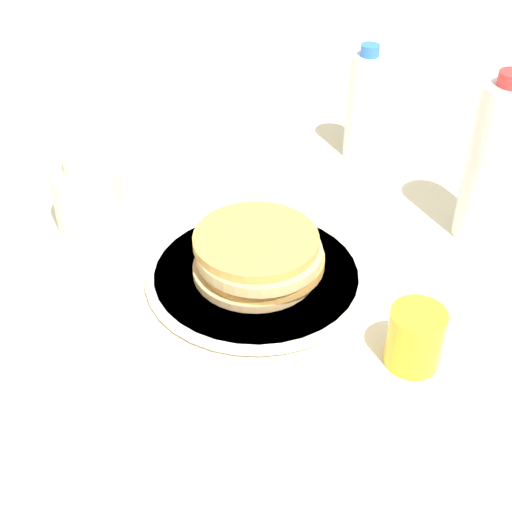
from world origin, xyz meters
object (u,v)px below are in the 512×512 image
water_bottle_near (493,163)px  water_bottle_mid (364,106)px  plate (256,275)px  juice_glass (415,338)px  pancake_stack (258,256)px  cream_jug (88,195)px

water_bottle_near → water_bottle_mid: 0.28m
plate → water_bottle_mid: size_ratio=1.54×
juice_glass → water_bottle_near: 0.30m
pancake_stack → water_bottle_mid: size_ratio=0.91×
plate → water_bottle_mid: water_bottle_mid is taller
pancake_stack → water_bottle_near: 0.35m
plate → pancake_stack: (-0.00, -0.00, 0.03)m
cream_jug → water_bottle_near: water_bottle_near is taller
water_bottle_near → cream_jug: bearing=18.8°
water_bottle_mid → plate: bearing=83.2°
water_bottle_near → pancake_stack: bearing=39.1°
pancake_stack → juice_glass: (-0.22, 0.08, -0.00)m
pancake_stack → plate: bearing=49.3°
water_bottle_near → water_bottle_mid: size_ratio=1.29×
water_bottle_near → water_bottle_mid: bearing=-37.1°
pancake_stack → water_bottle_mid: bearing=-96.6°
juice_glass → water_bottle_near: bearing=-97.7°
pancake_stack → cream_jug: 0.28m
pancake_stack → cream_jug: bearing=-6.3°
plate → pancake_stack: size_ratio=1.69×
juice_glass → water_bottle_near: size_ratio=0.31×
plate → cream_jug: bearing=-6.8°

